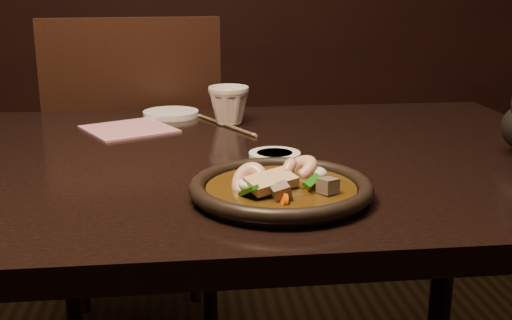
{
  "coord_description": "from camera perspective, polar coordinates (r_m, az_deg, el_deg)",
  "views": [
    {
      "loc": [
        0.04,
        -1.12,
        1.05
      ],
      "look_at": [
        0.15,
        -0.22,
        0.8
      ],
      "focal_mm": 45.0,
      "sensor_mm": 36.0,
      "label": 1
    }
  ],
  "objects": [
    {
      "name": "tea_cup",
      "position": [
        1.4,
        -2.43,
        5.0
      ],
      "size": [
        0.11,
        0.11,
        0.09
      ],
      "primitive_type": "imported",
      "rotation": [
        0.0,
        0.0,
        -0.3
      ],
      "color": "silver",
      "rests_on": "table"
    },
    {
      "name": "table",
      "position": [
        1.18,
        -8.51,
        -3.3
      ],
      "size": [
        1.6,
        0.9,
        0.75
      ],
      "color": "black",
      "rests_on": "floor"
    },
    {
      "name": "chopsticks",
      "position": [
        1.39,
        -2.7,
        3.13
      ],
      "size": [
        0.11,
        0.22,
        0.01
      ],
      "rotation": [
        0.0,
        0.0,
        0.46
      ],
      "color": "tan",
      "rests_on": "table"
    },
    {
      "name": "soy_dish",
      "position": [
        1.13,
        1.67,
        0.36
      ],
      "size": [
        0.09,
        0.09,
        0.01
      ],
      "primitive_type": "cylinder",
      "color": "white",
      "rests_on": "table"
    },
    {
      "name": "chair",
      "position": [
        1.81,
        -10.59,
        -1.57
      ],
      "size": [
        0.5,
        0.5,
        0.97
      ],
      "rotation": [
        0.0,
        0.0,
        3.23
      ],
      "color": "black",
      "rests_on": "floor"
    },
    {
      "name": "stirfry",
      "position": [
        0.92,
        2.22,
        -2.23
      ],
      "size": [
        0.16,
        0.15,
        0.06
      ],
      "color": "#39240A",
      "rests_on": "plate"
    },
    {
      "name": "napkin",
      "position": [
        1.38,
        -11.24,
        2.71
      ],
      "size": [
        0.22,
        0.22,
        0.0
      ],
      "primitive_type": "cube",
      "rotation": [
        0.0,
        0.0,
        0.47
      ],
      "color": "#B87182",
      "rests_on": "table"
    },
    {
      "name": "plate",
      "position": [
        0.93,
        2.24,
        -2.62
      ],
      "size": [
        0.27,
        0.27,
        0.03
      ],
      "color": "black",
      "rests_on": "table"
    },
    {
      "name": "saucer_right",
      "position": [
        1.5,
        -7.58,
        4.11
      ],
      "size": [
        0.13,
        0.13,
        0.01
      ],
      "primitive_type": "cylinder",
      "color": "white",
      "rests_on": "table"
    }
  ]
}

